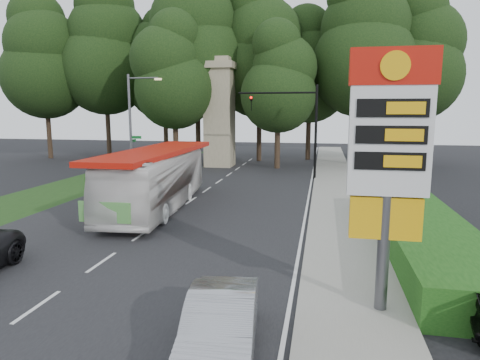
% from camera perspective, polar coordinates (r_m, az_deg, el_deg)
% --- Properties ---
extents(ground, '(120.00, 120.00, 0.00)m').
position_cam_1_polar(ground, '(13.08, -26.75, -15.88)').
color(ground, black).
rests_on(ground, ground).
extents(road_surface, '(14.00, 80.00, 0.02)m').
position_cam_1_polar(road_surface, '(23.16, -8.40, -4.05)').
color(road_surface, black).
rests_on(road_surface, ground).
extents(sidewalk_right, '(3.00, 80.00, 0.12)m').
position_cam_1_polar(sidewalk_right, '(21.90, 13.16, -4.86)').
color(sidewalk_right, gray).
rests_on(sidewalk_right, ground).
extents(grass_verge_left, '(5.00, 50.00, 0.02)m').
position_cam_1_polar(grass_verge_left, '(32.57, -20.79, -0.66)').
color(grass_verge_left, '#193814').
rests_on(grass_verge_left, ground).
extents(hedge, '(3.00, 14.00, 1.20)m').
position_cam_1_polar(hedge, '(18.30, 23.15, -6.46)').
color(hedge, '#184913').
rests_on(hedge, ground).
extents(gas_station_pylon, '(2.10, 0.45, 6.85)m').
position_cam_1_polar(gas_station_pylon, '(11.38, 19.29, 4.24)').
color(gas_station_pylon, '#59595E').
rests_on(gas_station_pylon, ground).
extents(traffic_signal_mast, '(6.10, 0.35, 7.20)m').
position_cam_1_polar(traffic_signal_mast, '(33.28, 7.83, 8.15)').
color(traffic_signal_mast, black).
rests_on(traffic_signal_mast, ground).
extents(streetlight_signs, '(2.75, 0.98, 8.00)m').
position_cam_1_polar(streetlight_signs, '(34.47, -14.11, 7.61)').
color(streetlight_signs, '#59595E').
rests_on(streetlight_signs, ground).
extents(monument, '(3.00, 3.00, 10.05)m').
position_cam_1_polar(monument, '(40.37, -2.74, 9.05)').
color(monument, gray).
rests_on(monument, ground).
extents(tree_far_west, '(8.96, 8.96, 17.60)m').
position_cam_1_polar(tree_far_west, '(51.82, -24.71, 14.49)').
color(tree_far_west, '#2D2116').
rests_on(tree_far_west, ground).
extents(tree_west_mid, '(9.80, 9.80, 19.25)m').
position_cam_1_polar(tree_west_mid, '(50.51, -17.64, 16.20)').
color(tree_west_mid, '#2D2116').
rests_on(tree_west_mid, ground).
extents(tree_west_near, '(8.40, 8.40, 16.50)m').
position_cam_1_polar(tree_west_near, '(49.67, -10.10, 14.66)').
color(tree_west_near, '#2D2116').
rests_on(tree_west_near, ground).
extents(tree_center_left, '(10.08, 10.08, 19.80)m').
position_cam_1_polar(tree_center_left, '(44.55, -5.80, 17.98)').
color(tree_center_left, '#2D2116').
rests_on(tree_center_left, ground).
extents(tree_center_right, '(9.24, 9.24, 18.15)m').
position_cam_1_polar(tree_center_right, '(45.06, 2.64, 16.63)').
color(tree_center_right, '#2D2116').
rests_on(tree_center_right, ground).
extents(tree_east_near, '(8.12, 8.12, 15.95)m').
position_cam_1_polar(tree_east_near, '(46.45, 9.32, 14.64)').
color(tree_east_near, '#2D2116').
rests_on(tree_east_near, ground).
extents(tree_east_mid, '(9.52, 9.52, 18.70)m').
position_cam_1_polar(tree_east_mid, '(42.78, 16.22, 17.12)').
color(tree_east_mid, '#2D2116').
rests_on(tree_east_mid, ground).
extents(tree_far_east, '(8.68, 8.68, 17.05)m').
position_cam_1_polar(tree_far_east, '(45.30, 22.46, 15.06)').
color(tree_far_east, '#2D2116').
rests_on(tree_far_east, ground).
extents(tree_monument_left, '(7.28, 7.28, 14.30)m').
position_cam_1_polar(tree_monument_left, '(40.69, -8.78, 13.99)').
color(tree_monument_left, '#2D2116').
rests_on(tree_monument_left, ground).
extents(tree_monument_right, '(6.72, 6.72, 13.20)m').
position_cam_1_polar(tree_monument_right, '(39.03, 5.13, 13.28)').
color(tree_monument_right, '#2D2116').
rests_on(tree_monument_right, ground).
extents(transit_bus, '(3.77, 11.85, 3.24)m').
position_cam_1_polar(transit_bus, '(23.51, -11.05, 0.08)').
color(transit_bus, white).
rests_on(transit_bus, ground).
extents(sedan_silver, '(2.01, 4.45, 1.42)m').
position_cam_1_polar(sedan_silver, '(9.80, -2.65, -19.01)').
color(sedan_silver, '#9C9DA3').
rests_on(sedan_silver, ground).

